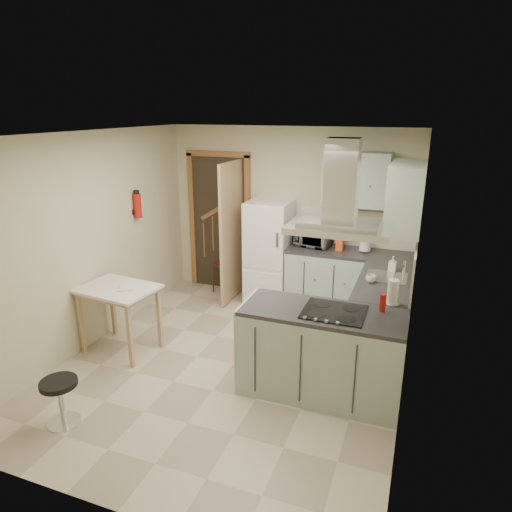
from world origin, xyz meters
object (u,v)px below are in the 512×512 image
at_px(peninsula, 322,353).
at_px(extractor_hood, 339,228).
at_px(fridge, 269,253).
at_px(drop_leaf_table, 121,319).
at_px(stool, 61,402).
at_px(microwave, 313,236).
at_px(bentwood_chair, 227,263).

height_order(peninsula, extractor_hood, extractor_hood).
distance_m(fridge, extractor_hood, 2.57).
xyz_separation_m(extractor_hood, drop_leaf_table, (-2.48, 0.03, -1.32)).
relative_size(peninsula, stool, 3.51).
relative_size(stool, microwave, 0.91).
height_order(peninsula, drop_leaf_table, peninsula).
distance_m(fridge, peninsula, 2.35).
height_order(fridge, peninsula, fridge).
height_order(bentwood_chair, stool, bentwood_chair).
bearing_deg(drop_leaf_table, peninsula, 5.16).
relative_size(fridge, microwave, 3.08).
bearing_deg(peninsula, bentwood_chair, 132.55).
bearing_deg(stool, microwave, 66.20).
distance_m(fridge, stool, 3.41).
height_order(peninsula, microwave, microwave).
xyz_separation_m(drop_leaf_table, microwave, (1.77, 2.03, 0.64)).
relative_size(drop_leaf_table, bentwood_chair, 0.93).
relative_size(peninsula, drop_leaf_table, 1.84).
bearing_deg(bentwood_chair, stool, -79.14).
relative_size(peninsula, bentwood_chair, 1.71).
bearing_deg(stool, bentwood_chair, 87.85).
bearing_deg(extractor_hood, microwave, 109.06).
bearing_deg(peninsula, microwave, 106.53).
height_order(fridge, microwave, fridge).
bearing_deg(fridge, extractor_hood, -56.21).
bearing_deg(stool, peninsula, 31.55).
bearing_deg(fridge, stool, -104.74).
distance_m(peninsula, extractor_hood, 1.27).
distance_m(extractor_hood, drop_leaf_table, 2.82).
bearing_deg(peninsula, extractor_hood, 0.00).
xyz_separation_m(fridge, drop_leaf_table, (-1.16, -1.95, -0.35)).
bearing_deg(bentwood_chair, drop_leaf_table, -88.55).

